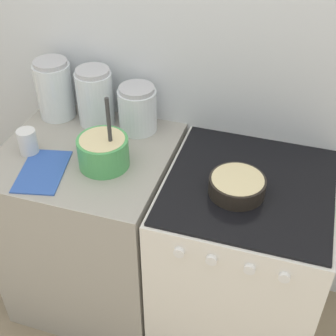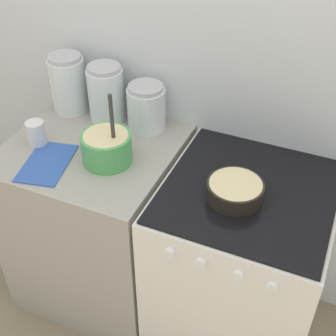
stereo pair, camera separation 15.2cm
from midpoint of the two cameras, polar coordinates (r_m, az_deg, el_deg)
The scene contains 10 objects.
wall_back at distance 2.03m, azimuth 6.27°, elevation 12.48°, with size 4.43×0.05×2.40m.
countertop_cabinet at distance 2.31m, azimuth -6.46°, elevation -6.61°, with size 0.72×0.68×0.91m.
stove at distance 2.14m, azimuth 10.67°, elevation -11.89°, with size 0.66×0.70×0.91m.
mixing_bowl at distance 1.89m, azimuth -5.22°, elevation 2.60°, with size 0.21×0.21×0.32m.
baking_pan at distance 1.76m, azimuth 10.65°, elevation -2.75°, with size 0.21×0.21×0.07m.
storage_jar_left at distance 2.24m, azimuth -10.10°, elevation 9.64°, with size 0.17×0.17×0.27m.
storage_jar_middle at distance 2.15m, azimuth -5.50°, elevation 8.61°, with size 0.16×0.16×0.26m.
storage_jar_right at distance 2.08m, azimuth -0.55°, elevation 7.01°, with size 0.17×0.17×0.21m.
tin_can at distance 2.05m, azimuth -13.74°, elevation 4.04°, with size 0.08×0.08×0.11m.
recipe_page at distance 1.95m, azimuth -12.39°, elevation 0.53°, with size 0.23×0.31×0.01m.
Camera 2 is at (0.60, -1.02, 2.07)m, focal length 50.00 mm.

